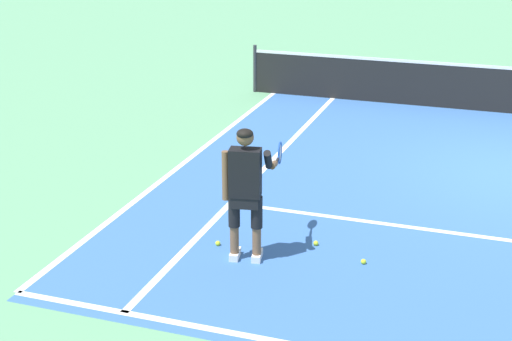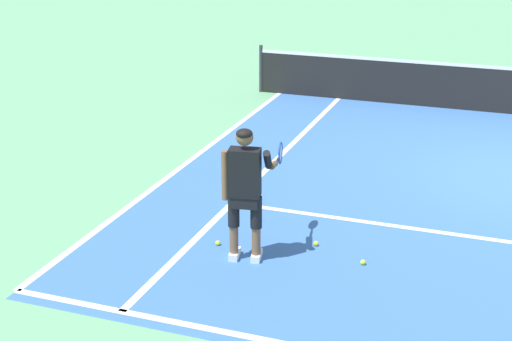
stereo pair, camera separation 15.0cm
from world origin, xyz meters
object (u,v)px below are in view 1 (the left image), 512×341
Objects in this scene: tennis_ball_by_baseline at (218,243)px; tennis_player at (246,185)px; tennis_ball_near_feet at (364,261)px; tennis_ball_mid_court at (316,243)px.

tennis_player is at bearing -25.87° from tennis_ball_by_baseline.
tennis_ball_mid_court is (-0.69, 0.32, 0.00)m from tennis_ball_near_feet.
tennis_ball_near_feet is 0.76m from tennis_ball_mid_court.
tennis_ball_near_feet is 1.90m from tennis_ball_by_baseline.
tennis_ball_near_feet and tennis_ball_by_baseline have the same top height.
tennis_player is 25.95× the size of tennis_ball_by_baseline.
tennis_ball_mid_court is at bearing 155.37° from tennis_ball_near_feet.
tennis_player reaches higher than tennis_ball_near_feet.
tennis_ball_by_baseline is at bearing -176.98° from tennis_ball_near_feet.
tennis_player is 25.95× the size of tennis_ball_near_feet.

